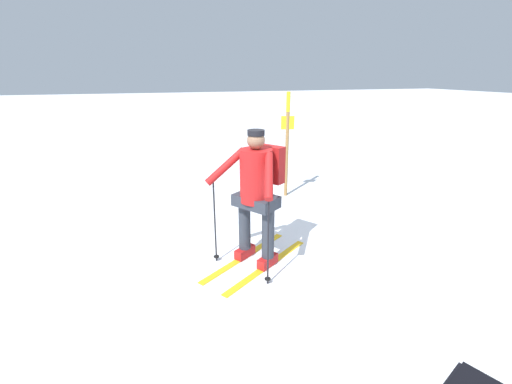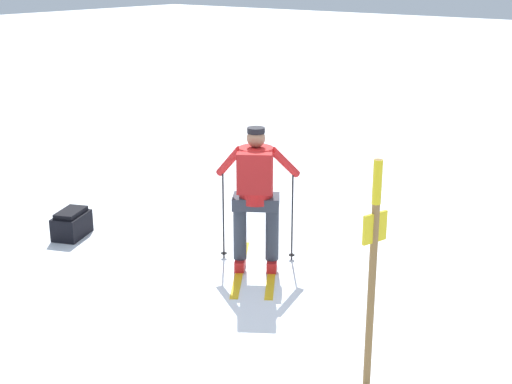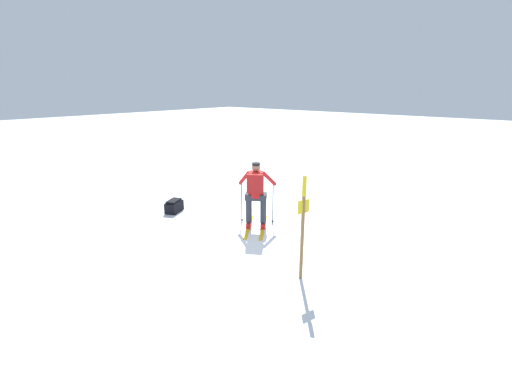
# 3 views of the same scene
# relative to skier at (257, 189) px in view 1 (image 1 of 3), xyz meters

# --- Properties ---
(ground_plane) EXTENTS (80.00, 80.00, 0.00)m
(ground_plane) POSITION_rel_skier_xyz_m (0.24, -0.50, -0.97)
(ground_plane) COLOR white
(skier) EXTENTS (1.26, 1.56, 1.66)m
(skier) POSITION_rel_skier_xyz_m (0.00, 0.00, 0.00)
(skier) COLOR gold
(skier) RESTS_ON ground_plane
(trail_marker) EXTENTS (0.09, 0.24, 1.95)m
(trail_marker) POSITION_rel_skier_xyz_m (2.17, -1.28, 0.19)
(trail_marker) COLOR olive
(trail_marker) RESTS_ON ground_plane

